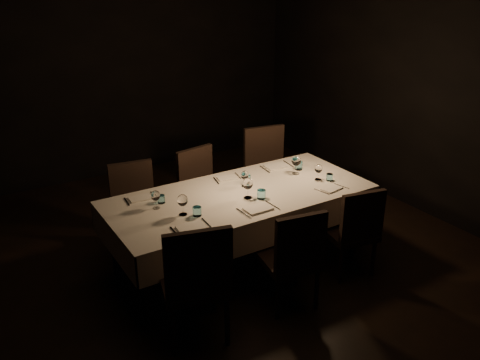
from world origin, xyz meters
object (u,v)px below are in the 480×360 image
chair_far_center (202,188)px  chair_near_right (355,228)px  chair_far_left (135,204)px  chair_near_left (196,279)px  chair_far_right (268,168)px  chair_near_center (293,255)px  dining_table (240,201)px

chair_far_center → chair_near_right: bearing=-72.5°
chair_far_left → chair_near_right: bearing=-36.2°
chair_near_left → chair_far_right: size_ratio=1.01×
chair_far_center → chair_far_right: size_ratio=0.92×
chair_far_left → chair_far_center: bearing=7.9°
chair_near_right → chair_far_center: size_ratio=0.96×
chair_near_left → chair_far_right: chair_near_left is taller
chair_near_left → chair_near_center: 0.89m
dining_table → chair_far_left: chair_far_left is taller
chair_near_right → chair_far_right: chair_far_right is taller
chair_near_left → chair_far_center: chair_near_left is taller
chair_far_center → chair_near_left: bearing=-129.0°
chair_far_right → chair_near_center: bearing=-108.1°
dining_table → chair_far_center: chair_far_center is taller
dining_table → chair_near_right: (0.80, -0.73, -0.18)m
chair_near_left → chair_near_center: chair_near_left is taller
chair_near_center → chair_near_left: bearing=6.5°
chair_far_left → chair_far_right: chair_far_right is taller
chair_near_left → chair_far_center: 1.83m
chair_near_center → chair_far_right: chair_far_right is taller
chair_near_left → chair_far_center: bearing=-104.2°
dining_table → chair_far_right: bearing=42.6°
dining_table → chair_near_center: bearing=-89.5°
chair_far_center → chair_far_right: 0.89m
dining_table → chair_far_center: bearing=89.5°
dining_table → chair_far_center: size_ratio=2.66×
chair_near_center → chair_far_center: size_ratio=0.99×
dining_table → chair_far_right: 1.22m
chair_near_center → chair_near_right: 0.80m
chair_near_left → chair_far_left: size_ratio=1.13×
dining_table → chair_near_center: chair_near_center is taller
chair_near_right → dining_table: bearing=-31.0°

